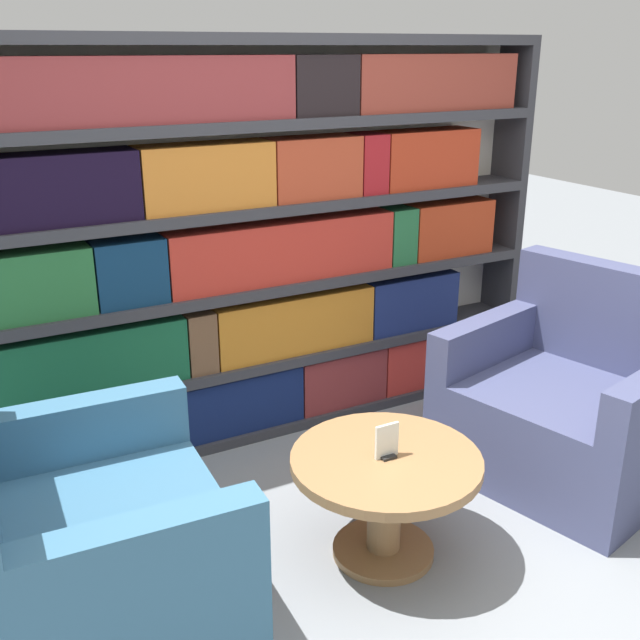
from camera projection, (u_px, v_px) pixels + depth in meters
ground_plane at (425, 586)px, 2.74m from camera, size 14.00×14.00×0.00m
bookshelf at (255, 250)px, 3.58m from camera, size 3.08×0.30×1.91m
armchair_left at (85, 554)px, 2.42m from camera, size 0.88×0.98×0.92m
armchair_right at (569, 408)px, 3.40m from camera, size 1.04×1.12×0.92m
coffee_table at (385, 485)px, 2.81m from camera, size 0.72×0.72×0.43m
table_sign at (387, 443)px, 2.75m from camera, size 0.10×0.06×0.13m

